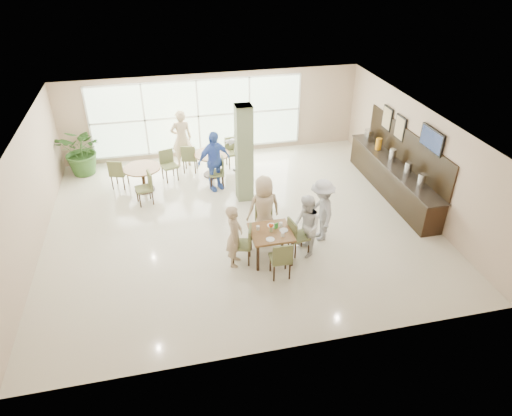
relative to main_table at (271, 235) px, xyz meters
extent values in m
plane|color=beige|center=(-0.43, 1.74, -0.66)|extent=(10.00, 10.00, 0.00)
plane|color=white|center=(-0.43, 1.74, 2.14)|extent=(10.00, 10.00, 0.00)
plane|color=tan|center=(-0.43, 6.24, 0.74)|extent=(10.00, 0.00, 10.00)
plane|color=tan|center=(-0.43, -2.76, 0.74)|extent=(10.00, 0.00, 10.00)
plane|color=tan|center=(-5.43, 1.74, 0.74)|extent=(0.00, 9.00, 9.00)
plane|color=tan|center=(4.57, 1.74, 0.74)|extent=(0.00, 9.00, 9.00)
plane|color=silver|center=(-0.93, 6.21, 0.74)|extent=(7.00, 0.00, 7.00)
cube|color=#6F7F58|center=(-0.03, 2.94, 0.74)|extent=(0.45, 0.45, 2.80)
cube|color=brown|center=(0.00, 0.00, 0.07)|extent=(0.96, 0.96, 0.05)
cube|color=black|center=(-0.40, -0.40, -0.31)|extent=(0.06, 0.06, 0.70)
cube|color=black|center=(0.40, -0.40, -0.31)|extent=(0.06, 0.06, 0.70)
cube|color=black|center=(-0.40, 0.40, -0.31)|extent=(0.06, 0.06, 0.70)
cube|color=black|center=(0.40, 0.40, -0.31)|extent=(0.06, 0.06, 0.70)
cylinder|color=brown|center=(-2.89, 4.05, 0.07)|extent=(1.09, 1.09, 0.04)
cylinder|color=black|center=(-2.89, 4.05, -0.30)|extent=(0.10, 0.10, 0.71)
cylinder|color=black|center=(-2.89, 4.05, -0.64)|extent=(0.60, 0.60, 0.03)
cylinder|color=brown|center=(-0.74, 4.58, 0.07)|extent=(1.10, 1.10, 0.04)
cylinder|color=black|center=(-0.74, 4.58, -0.30)|extent=(0.10, 0.10, 0.71)
cylinder|color=black|center=(-0.74, 4.58, -0.64)|extent=(0.60, 0.60, 0.03)
cylinder|color=white|center=(0.21, -0.24, 0.14)|extent=(0.08, 0.08, 0.10)
cylinder|color=white|center=(-0.28, 0.15, 0.14)|extent=(0.08, 0.08, 0.10)
cylinder|color=white|center=(0.28, 0.17, 0.14)|extent=(0.08, 0.08, 0.10)
cylinder|color=white|center=(-0.09, -0.31, 0.10)|extent=(0.20, 0.20, 0.01)
cylinder|color=white|center=(0.07, 0.24, 0.10)|extent=(0.20, 0.20, 0.01)
cylinder|color=white|center=(0.30, -0.02, 0.10)|extent=(0.20, 0.20, 0.01)
cylinder|color=#99B27F|center=(0.00, 0.00, 0.15)|extent=(0.07, 0.07, 0.12)
sphere|color=#D54411|center=(0.03, 0.00, 0.26)|extent=(0.07, 0.07, 0.07)
sphere|color=#D54411|center=(-0.02, 0.03, 0.26)|extent=(0.07, 0.07, 0.07)
sphere|color=#D54411|center=(-0.01, -0.03, 0.26)|extent=(0.07, 0.07, 0.07)
cube|color=green|center=(0.15, 0.10, 0.17)|extent=(0.10, 0.05, 0.15)
cube|color=black|center=(4.25, 2.24, -0.21)|extent=(0.60, 4.60, 0.90)
cube|color=black|center=(4.25, 2.24, 0.26)|extent=(0.64, 4.70, 0.04)
cube|color=black|center=(4.54, 2.24, 0.79)|extent=(0.04, 4.60, 1.00)
cylinder|color=silver|center=(4.25, 0.84, 0.48)|extent=(0.20, 0.20, 0.40)
cylinder|color=silver|center=(4.25, 1.54, 0.48)|extent=(0.20, 0.20, 0.40)
cylinder|color=silver|center=(4.25, 2.44, 0.48)|extent=(0.20, 0.20, 0.40)
cylinder|color=orange|center=(4.25, 3.34, 0.46)|extent=(0.18, 0.18, 0.36)
cube|color=silver|center=(4.25, 4.04, 0.46)|extent=(0.18, 0.30, 0.36)
cube|color=black|center=(4.51, 1.14, 1.49)|extent=(0.06, 1.00, 0.58)
cube|color=#7F99CC|center=(4.48, 1.14, 1.49)|extent=(0.01, 0.92, 0.50)
cube|color=black|center=(4.52, 2.74, 1.19)|extent=(0.04, 0.55, 0.70)
cube|color=olive|center=(4.49, 2.74, 1.19)|extent=(0.01, 0.47, 0.62)
cube|color=black|center=(4.52, 3.54, 1.19)|extent=(0.04, 0.55, 0.70)
cube|color=olive|center=(4.49, 3.54, 1.19)|extent=(0.01, 0.47, 0.62)
imported|color=#315A24|center=(-4.68, 5.58, 0.14)|extent=(1.90, 1.90, 1.60)
imported|color=tan|center=(-0.87, -0.02, 0.12)|extent=(0.54, 0.66, 1.55)
imported|color=tan|center=(0.03, 0.82, 0.22)|extent=(0.91, 0.58, 1.75)
imported|color=white|center=(0.85, -0.02, 0.13)|extent=(0.60, 0.77, 1.57)
imported|color=#9D9D9F|center=(1.42, 0.51, 0.17)|extent=(0.66, 1.10, 1.66)
imported|color=#446ACD|center=(-0.79, 3.68, 0.26)|extent=(1.23, 0.98, 1.83)
imported|color=white|center=(0.16, 4.55, 0.14)|extent=(1.06, 1.61, 1.60)
imported|color=tan|center=(-1.59, 5.49, 0.29)|extent=(0.74, 0.52, 1.90)
camera|label=1|loc=(-2.25, -8.42, 6.09)|focal=32.00mm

